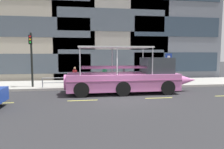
{
  "coord_description": "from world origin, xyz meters",
  "views": [
    {
      "loc": [
        -2.41,
        -12.89,
        2.74
      ],
      "look_at": [
        -0.25,
        1.71,
        1.3
      ],
      "focal_mm": 32.65,
      "sensor_mm": 36.0,
      "label": 1
    }
  ],
  "objects_px": {
    "pedestrian_mid_right": "(105,74)",
    "pedestrian_near_stern": "(75,74)",
    "parking_sign": "(168,63)",
    "pedestrian_near_bow": "(146,72)",
    "pedestrian_mid_left": "(124,73)",
    "duck_tour_boat": "(130,78)",
    "traffic_light_pole": "(31,54)"
  },
  "relations": [
    {
      "from": "traffic_light_pole",
      "to": "pedestrian_near_bow",
      "type": "xyz_separation_m",
      "value": [
        9.7,
        0.89,
        -1.62
      ]
    },
    {
      "from": "traffic_light_pole",
      "to": "duck_tour_boat",
      "type": "bearing_deg",
      "value": -19.97
    },
    {
      "from": "pedestrian_near_bow",
      "to": "pedestrian_mid_left",
      "type": "xyz_separation_m",
      "value": [
        -2.1,
        -0.15,
        0.01
      ]
    },
    {
      "from": "pedestrian_near_bow",
      "to": "pedestrian_mid_left",
      "type": "relative_size",
      "value": 0.99
    },
    {
      "from": "pedestrian_near_bow",
      "to": "pedestrian_mid_right",
      "type": "xyz_separation_m",
      "value": [
        -3.87,
        -0.66,
        -0.01
      ]
    },
    {
      "from": "pedestrian_near_bow",
      "to": "duck_tour_boat",
      "type": "bearing_deg",
      "value": -123.22
    },
    {
      "from": "parking_sign",
      "to": "pedestrian_mid_left",
      "type": "distance_m",
      "value": 3.97
    },
    {
      "from": "duck_tour_boat",
      "to": "pedestrian_near_stern",
      "type": "xyz_separation_m",
      "value": [
        -4.05,
        3.6,
        0.0
      ]
    },
    {
      "from": "parking_sign",
      "to": "pedestrian_mid_right",
      "type": "height_order",
      "value": "parking_sign"
    },
    {
      "from": "pedestrian_mid_left",
      "to": "traffic_light_pole",
      "type": "bearing_deg",
      "value": -174.44
    },
    {
      "from": "pedestrian_mid_left",
      "to": "pedestrian_near_stern",
      "type": "xyz_separation_m",
      "value": [
        -4.29,
        0.19,
        -0.07
      ]
    },
    {
      "from": "traffic_light_pole",
      "to": "pedestrian_mid_right",
      "type": "bearing_deg",
      "value": 2.32
    },
    {
      "from": "traffic_light_pole",
      "to": "pedestrian_mid_left",
      "type": "relative_size",
      "value": 2.65
    },
    {
      "from": "duck_tour_boat",
      "to": "pedestrian_mid_left",
      "type": "height_order",
      "value": "duck_tour_boat"
    },
    {
      "from": "parking_sign",
      "to": "pedestrian_near_bow",
      "type": "xyz_separation_m",
      "value": [
        -1.71,
        0.87,
        -0.85
      ]
    },
    {
      "from": "parking_sign",
      "to": "pedestrian_near_bow",
      "type": "bearing_deg",
      "value": 152.99
    },
    {
      "from": "parking_sign",
      "to": "pedestrian_near_stern",
      "type": "relative_size",
      "value": 1.78
    },
    {
      "from": "traffic_light_pole",
      "to": "parking_sign",
      "type": "relative_size",
      "value": 1.6
    },
    {
      "from": "traffic_light_pole",
      "to": "pedestrian_near_stern",
      "type": "height_order",
      "value": "traffic_light_pole"
    },
    {
      "from": "traffic_light_pole",
      "to": "pedestrian_mid_right",
      "type": "xyz_separation_m",
      "value": [
        5.83,
        0.24,
        -1.63
      ]
    },
    {
      "from": "duck_tour_boat",
      "to": "pedestrian_near_stern",
      "type": "height_order",
      "value": "duck_tour_boat"
    },
    {
      "from": "duck_tour_boat",
      "to": "pedestrian_near_bow",
      "type": "distance_m",
      "value": 4.27
    },
    {
      "from": "traffic_light_pole",
      "to": "pedestrian_mid_left",
      "type": "xyz_separation_m",
      "value": [
        7.59,
        0.74,
        -1.61
      ]
    },
    {
      "from": "pedestrian_mid_right",
      "to": "pedestrian_near_stern",
      "type": "relative_size",
      "value": 1.05
    },
    {
      "from": "duck_tour_boat",
      "to": "pedestrian_near_stern",
      "type": "relative_size",
      "value": 6.46
    },
    {
      "from": "parking_sign",
      "to": "pedestrian_mid_left",
      "type": "relative_size",
      "value": 1.66
    },
    {
      "from": "duck_tour_boat",
      "to": "pedestrian_near_bow",
      "type": "relative_size",
      "value": 6.08
    },
    {
      "from": "duck_tour_boat",
      "to": "pedestrian_mid_right",
      "type": "bearing_deg",
      "value": 117.79
    },
    {
      "from": "pedestrian_mid_left",
      "to": "pedestrian_mid_right",
      "type": "xyz_separation_m",
      "value": [
        -1.77,
        -0.5,
        -0.02
      ]
    },
    {
      "from": "pedestrian_mid_left",
      "to": "pedestrian_mid_right",
      "type": "height_order",
      "value": "pedestrian_mid_left"
    },
    {
      "from": "pedestrian_mid_right",
      "to": "pedestrian_near_stern",
      "type": "height_order",
      "value": "pedestrian_mid_right"
    },
    {
      "from": "duck_tour_boat",
      "to": "parking_sign",
      "type": "bearing_deg",
      "value": 33.64
    }
  ]
}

